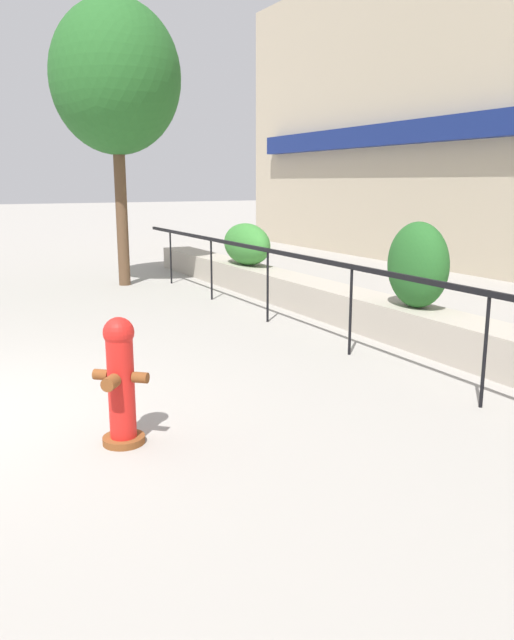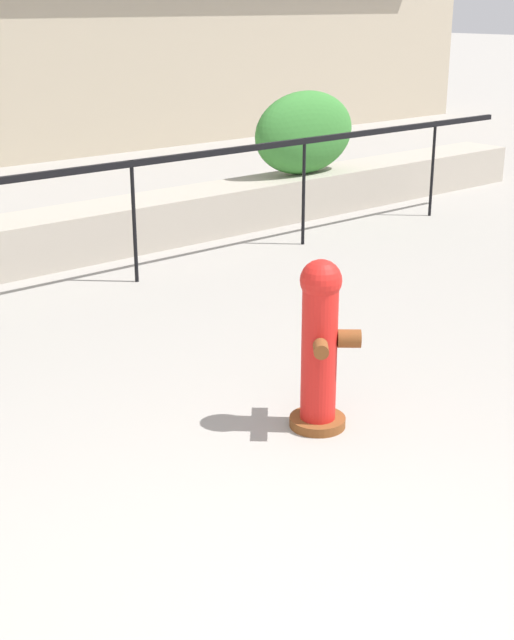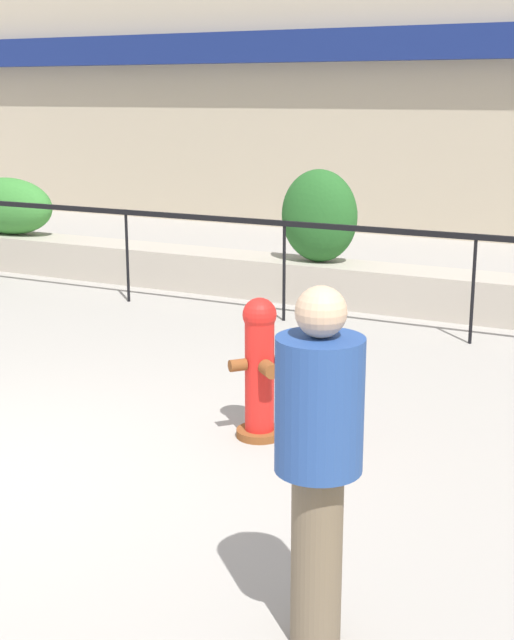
% 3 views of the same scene
% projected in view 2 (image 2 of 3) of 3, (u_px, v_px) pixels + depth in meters
% --- Properties ---
extents(hedge_bush_2, '(1.52, 0.56, 1.00)m').
position_uv_depth(hedge_bush_2, '(305.00, 133.00, 10.82)').
color(hedge_bush_2, '#387F33').
rests_on(hedge_bush_2, planter_wall_low).
extents(fire_hydrant, '(0.50, 0.50, 1.08)m').
position_uv_depth(fire_hydrant, '(320.00, 344.00, 5.40)').
color(fire_hydrant, brown).
rests_on(fire_hydrant, ground).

